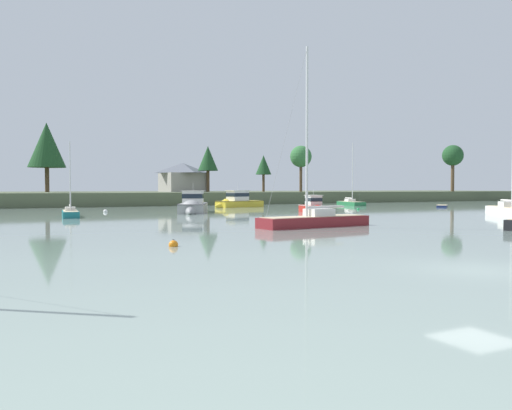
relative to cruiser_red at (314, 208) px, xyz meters
The scene contains 20 objects.
ground_plane 43.42m from the cruiser_red, 115.99° to the right, with size 501.12×501.12×0.00m, color gray.
far_shore_bank 54.82m from the cruiser_red, 110.31° to the left, with size 225.51×42.32×2.18m, color #4C563D.
cruiser_red is the anchor object (origin of this frame).
cruiser_yellow 20.38m from the cruiser_red, 92.47° to the left, with size 9.46×4.91×4.71m.
cruiser_grey 14.44m from the cruiser_red, 154.92° to the left, with size 6.76×10.17×4.66m.
dinghy_navy 27.66m from the cruiser_red, 11.59° to the left, with size 3.58×3.27×0.49m.
sailboat_maroon 22.80m from the cruiser_red, 123.44° to the right, with size 9.45×3.19×13.97m.
sailboat_teal 27.43m from the cruiser_red, behind, with size 2.10×6.18×8.04m.
sailboat_green 27.58m from the cruiser_red, 43.35° to the left, with size 3.59×7.45×10.93m.
sailboat_white 21.25m from the cruiser_red, 44.95° to the right, with size 7.33×8.92×11.73m.
mooring_buoy_yellow 11.05m from the cruiser_red, 101.18° to the right, with size 0.49×0.49×0.54m.
mooring_buoy_white 25.29m from the cruiser_red, 150.38° to the left, with size 0.51×0.51×0.56m.
mooring_buoy_green 10.71m from the cruiser_red, 22.51° to the left, with size 0.40×0.40×0.45m.
mooring_buoy_orange 37.59m from the cruiser_red, 134.31° to the right, with size 0.47×0.47×0.52m.
shore_tree_right_mid 57.84m from the cruiser_red, 116.09° to the left, with size 6.77×6.77×12.87m.
shore_tree_far_left 45.59m from the cruiser_red, 84.45° to the left, with size 4.02×4.02×9.15m.
shore_tree_far_right 44.06m from the cruiser_red, 69.96° to the left, with size 3.19×3.19×7.41m.
shore_tree_left_mid 42.60m from the cruiser_red, 60.02° to the left, with size 4.31×4.31×9.22m.
shore_tree_center 68.47m from the cruiser_red, 28.82° to the left, with size 4.70×4.70×10.55m.
cottage_behind_trees 49.76m from the cruiser_red, 89.11° to the left, with size 8.46×9.55×5.90m.
Camera 1 is at (-15.35, -12.77, 2.93)m, focal length 36.33 mm.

